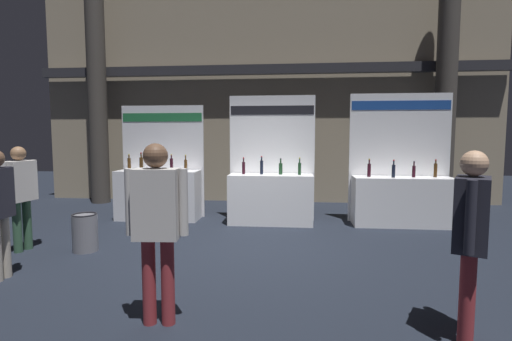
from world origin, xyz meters
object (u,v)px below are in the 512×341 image
object	(u,v)px
exhibitor_booth_1	(271,192)
visitor_2	(157,217)
visitor_3	(471,228)
visitor_4	(20,189)
trash_bin	(85,232)
exhibitor_booth_0	(159,190)
exhibitor_booth_2	(402,194)

from	to	relation	value
exhibitor_booth_1	visitor_2	xyz separation A→B (m)	(-0.79, -4.24, 0.39)
exhibitor_booth_1	visitor_3	xyz separation A→B (m)	(1.93, -4.24, 0.36)
exhibitor_booth_1	visitor_4	size ratio (longest dim) A/B	1.61
trash_bin	visitor_3	xyz separation A→B (m)	(4.63, -2.08, 0.69)
visitor_2	exhibitor_booth_0	bearing A→B (deg)	-74.52
trash_bin	visitor_2	xyz separation A→B (m)	(1.91, -2.08, 0.72)
exhibitor_booth_2	visitor_3	xyz separation A→B (m)	(-0.63, -4.32, 0.36)
visitor_3	exhibitor_booth_2	bearing A→B (deg)	-162.40
exhibitor_booth_1	exhibitor_booth_0	bearing A→B (deg)	176.13
exhibitor_booth_0	exhibitor_booth_2	xyz separation A→B (m)	(4.93, -0.08, -0.00)
visitor_2	exhibitor_booth_1	bearing A→B (deg)	-104.86
exhibitor_booth_1	trash_bin	bearing A→B (deg)	-141.29
exhibitor_booth_2	exhibitor_booth_1	bearing A→B (deg)	-178.22
visitor_2	exhibitor_booth_2	bearing A→B (deg)	-132.13
exhibitor_booth_0	visitor_3	size ratio (longest dim) A/B	1.48
exhibitor_booth_0	exhibitor_booth_1	size ratio (longest dim) A/B	0.93
exhibitor_booth_2	visitor_2	bearing A→B (deg)	-127.80
visitor_3	visitor_2	bearing A→B (deg)	-64.15
exhibitor_booth_1	visitor_3	world-z (taller)	exhibitor_booth_1
exhibitor_booth_1	exhibitor_booth_2	size ratio (longest dim) A/B	0.99
visitor_3	exhibitor_booth_1	bearing A→B (deg)	-129.60
exhibitor_booth_0	visitor_2	xyz separation A→B (m)	(1.58, -4.40, 0.39)
exhibitor_booth_0	visitor_4	xyz separation A→B (m)	(-1.28, -2.40, 0.33)
exhibitor_booth_0	visitor_2	distance (m)	4.69
exhibitor_booth_1	visitor_2	world-z (taller)	exhibitor_booth_1
exhibitor_booth_0	visitor_3	bearing A→B (deg)	-45.60
visitor_3	visitor_4	world-z (taller)	visitor_3
exhibitor_booth_2	trash_bin	bearing A→B (deg)	-156.91
visitor_2	visitor_4	distance (m)	3.50
exhibitor_booth_0	exhibitor_booth_2	bearing A→B (deg)	-0.94
exhibitor_booth_2	visitor_2	world-z (taller)	exhibitor_booth_2
visitor_3	visitor_4	distance (m)	5.94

